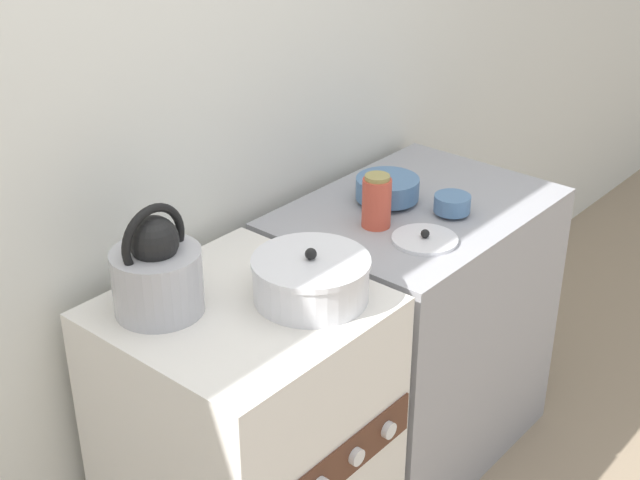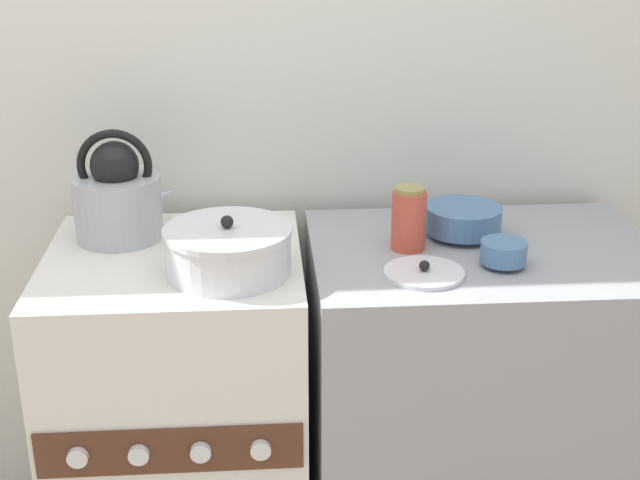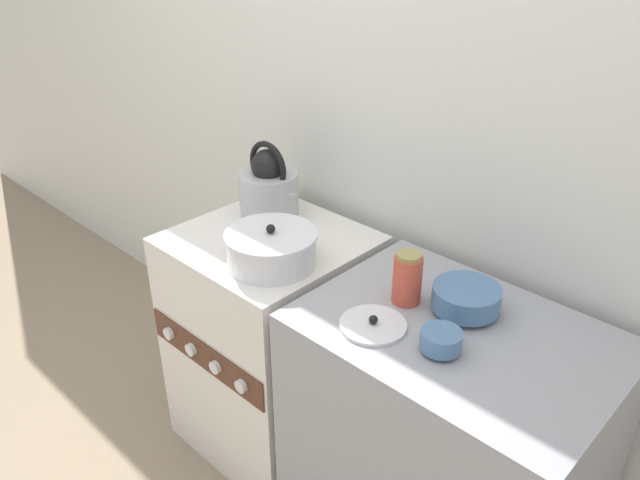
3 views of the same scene
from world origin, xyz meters
name	(u,v)px [view 1 (image 1 of 3)]	position (x,y,z in m)	size (l,w,h in m)	color
wall_back	(122,112)	(0.00, 0.66, 1.25)	(7.00, 0.06, 2.50)	silver
stove	(247,449)	(0.00, 0.29, 0.43)	(0.59, 0.60, 0.86)	silver
counter	(411,330)	(0.73, 0.30, 0.43)	(0.82, 0.59, 0.85)	#99999E
kettle	(158,271)	(-0.13, 0.42, 0.96)	(0.25, 0.21, 0.27)	#B2B2B7
cooking_pot	(311,279)	(0.13, 0.19, 0.91)	(0.28, 0.28, 0.13)	silver
enamel_bowl	(387,188)	(0.69, 0.38, 0.90)	(0.18, 0.18, 0.07)	#4C729E
small_ceramic_bowl	(452,204)	(0.74, 0.19, 0.89)	(0.10, 0.10, 0.06)	#4C729E
storage_jar	(377,201)	(0.55, 0.31, 0.93)	(0.08, 0.08, 0.15)	#CC4C38
loose_pot_lid	(425,239)	(0.56, 0.15, 0.86)	(0.18, 0.18, 0.03)	silver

